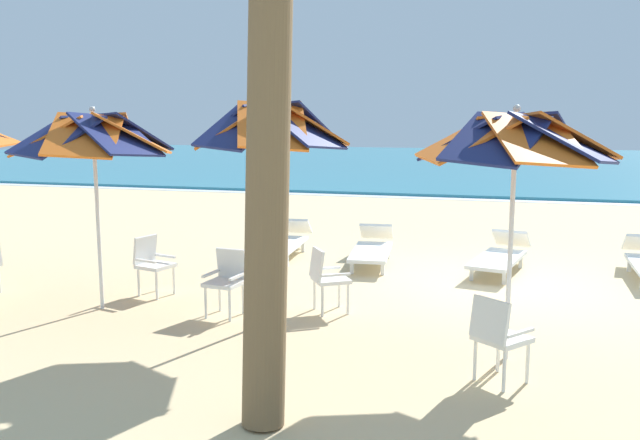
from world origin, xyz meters
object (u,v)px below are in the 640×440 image
beach_umbrella_2 (94,137)px  plastic_chair_3 (152,261)px  sun_lounger_1 (500,255)px  beach_umbrella_0 (515,141)px  sun_lounger_3 (285,241)px  plastic_chair_1 (227,278)px  plastic_chair_0 (498,334)px  beach_umbrella_1 (270,128)px  sun_lounger_2 (372,248)px  plastic_chair_2 (326,276)px

beach_umbrella_2 → plastic_chair_3: (0.30, 0.83, -1.83)m
beach_umbrella_2 → plastic_chair_3: size_ratio=3.14×
sun_lounger_1 → beach_umbrella_0: bearing=-88.5°
beach_umbrella_0 → sun_lounger_3: beach_umbrella_0 is taller
plastic_chair_1 → sun_lounger_3: (-0.49, 3.73, -0.22)m
plastic_chair_0 → plastic_chair_3: size_ratio=1.00×
plastic_chair_3 → sun_lounger_1: (4.88, 2.92, -0.22)m
plastic_chair_3 → beach_umbrella_2: bearing=-109.7°
sun_lounger_3 → plastic_chair_1: bearing=-82.5°
sun_lounger_3 → plastic_chair_3: bearing=-107.2°
beach_umbrella_2 → sun_lounger_3: beach_umbrella_2 is taller
beach_umbrella_1 → sun_lounger_2: (0.55, 3.65, -2.16)m
plastic_chair_0 → beach_umbrella_1: beach_umbrella_1 is taller
plastic_chair_0 → sun_lounger_1: (-0.02, 4.89, -0.22)m
plastic_chair_1 → sun_lounger_1: bearing=45.9°
plastic_chair_0 → beach_umbrella_1: (-2.78, 1.26, 1.94)m
beach_umbrella_0 → sun_lounger_3: 6.29m
sun_lounger_2 → sun_lounger_3: size_ratio=1.01×
plastic_chair_1 → sun_lounger_2: (1.22, 3.55, -0.22)m
beach_umbrella_0 → sun_lounger_3: size_ratio=1.23×
beach_umbrella_0 → plastic_chair_0: 1.96m
sun_lounger_1 → sun_lounger_2: same height
beach_umbrella_0 → beach_umbrella_2: size_ratio=0.99×
beach_umbrella_1 → beach_umbrella_2: bearing=-177.2°
plastic_chair_3 → sun_lounger_3: bearing=72.8°
sun_lounger_3 → beach_umbrella_0: bearing=-47.5°
plastic_chair_1 → plastic_chair_2: size_ratio=1.00×
beach_umbrella_2 → sun_lounger_3: 4.61m
plastic_chair_0 → plastic_chair_3: (-4.90, 1.97, 0.00)m
beach_umbrella_0 → sun_lounger_1: size_ratio=1.21×
beach_umbrella_0 → beach_umbrella_1: 2.92m
sun_lounger_2 → sun_lounger_3: same height
beach_umbrella_0 → plastic_chair_1: beach_umbrella_0 is taller
beach_umbrella_1 → plastic_chair_2: size_ratio=3.30×
plastic_chair_0 → sun_lounger_3: size_ratio=0.40×
beach_umbrella_2 → beach_umbrella_0: bearing=-4.8°
sun_lounger_1 → sun_lounger_3: 3.92m
beach_umbrella_2 → sun_lounger_2: size_ratio=1.24×
beach_umbrella_0 → plastic_chair_0: bearing=-97.2°
beach_umbrella_0 → sun_lounger_2: beach_umbrella_0 is taller
plastic_chair_2 → beach_umbrella_2: 3.55m
sun_lounger_1 → plastic_chair_2: bearing=-125.7°
plastic_chair_2 → plastic_chair_3: bearing=176.8°
beach_umbrella_0 → sun_lounger_2: 5.22m
beach_umbrella_0 → plastic_chair_1: bearing=169.5°
plastic_chair_1 → plastic_chair_3: 1.58m
beach_umbrella_1 → plastic_chair_2: bearing=45.2°
beach_umbrella_1 → beach_umbrella_0: bearing=-11.1°
beach_umbrella_1 → sun_lounger_1: size_ratio=1.28×
beach_umbrella_2 → sun_lounger_2: beach_umbrella_2 is taller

